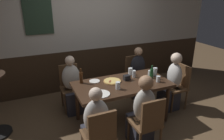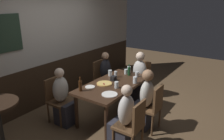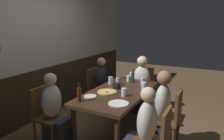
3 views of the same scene
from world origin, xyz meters
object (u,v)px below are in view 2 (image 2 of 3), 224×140
at_px(tumbler_short, 129,70).
at_px(tumbler_water, 116,85).
at_px(pizza, 104,83).
at_px(beer_bottle_green, 129,71).
at_px(pint_glass_stout, 137,74).
at_px(person_right_far, 107,79).
at_px(beer_bottle_brown, 80,85).
at_px(plate_white_small, 90,87).
at_px(pint_glass_pale, 110,73).
at_px(person_left_near, 123,123).
at_px(condiment_caddy, 113,78).
at_px(beer_glass_tall, 135,80).
at_px(dining_table, 114,87).
at_px(chair_right_far, 102,76).
at_px(beer_glass_half, 126,72).
at_px(side_bar_table, 1,132).
at_px(highball_clear, 116,75).
at_px(person_mid_near, 144,104).
at_px(chair_left_far, 57,97).
at_px(plate_white_large, 110,94).
at_px(chair_head_east, 142,77).
at_px(person_left_far, 63,101).
at_px(chair_left_near, 133,124).
at_px(person_head_east, 138,79).
at_px(chair_mid_near, 152,106).

height_order(tumbler_short, tumbler_water, tumbler_short).
bearing_deg(pizza, tumbler_water, -96.16).
bearing_deg(beer_bottle_green, pint_glass_stout, -84.23).
bearing_deg(person_right_far, beer_bottle_green, -101.97).
height_order(beer_bottle_brown, plate_white_small, beer_bottle_brown).
distance_m(person_right_far, pint_glass_pale, 0.64).
xyz_separation_m(tumbler_short, plate_white_small, (-1.11, 0.20, -0.06)).
bearing_deg(person_left_near, condiment_caddy, 41.57).
height_order(pint_glass_pale, beer_glass_tall, beer_glass_tall).
xyz_separation_m(dining_table, beer_bottle_green, (0.58, -0.02, 0.18)).
bearing_deg(pizza, pint_glass_stout, -24.03).
bearing_deg(condiment_caddy, chair_right_far, 51.53).
bearing_deg(beer_glass_half, person_left_near, -150.63).
bearing_deg(side_bar_table, highball_clear, -7.29).
bearing_deg(condiment_caddy, pint_glass_pale, 48.61).
distance_m(tumbler_water, plate_white_small, 0.50).
bearing_deg(person_left_near, person_mid_near, -0.17).
bearing_deg(tumbler_short, person_left_near, -153.02).
distance_m(chair_left_far, plate_white_large, 1.13).
xyz_separation_m(chair_head_east, tumbler_short, (-0.53, 0.06, 0.31)).
bearing_deg(beer_bottle_brown, dining_table, -24.28).
bearing_deg(dining_table, tumbler_water, -133.20).
distance_m(beer_glass_tall, beer_bottle_brown, 1.08).
bearing_deg(person_mid_near, person_left_far, 118.35).
relative_size(chair_left_near, beer_glass_half, 8.09).
height_order(person_head_east, side_bar_table, person_head_east).
bearing_deg(person_head_east, beer_glass_tall, -157.68).
distance_m(chair_right_far, pint_glass_stout, 1.08).
bearing_deg(person_left_near, plate_white_large, 60.44).
bearing_deg(person_mid_near, plate_white_small, 113.79).
distance_m(chair_mid_near, chair_right_far, 1.82).
relative_size(beer_glass_tall, condiment_caddy, 1.21).
distance_m(chair_left_near, tumbler_short, 1.71).
height_order(chair_mid_near, person_right_far, person_right_far).
height_order(chair_left_far, tumbler_water, chair_left_far).
bearing_deg(condiment_caddy, beer_glass_tall, -76.33).
bearing_deg(plate_white_small, beer_glass_half, -9.82).
height_order(chair_left_far, highball_clear, chair_left_far).
height_order(chair_head_east, chair_mid_near, same).
distance_m(chair_head_east, person_right_far, 0.85).
bearing_deg(beer_glass_tall, beer_glass_half, 48.86).
xyz_separation_m(person_head_east, tumbler_water, (-1.24, -0.17, 0.30)).
height_order(person_head_east, person_right_far, person_head_east).
bearing_deg(beer_glass_tall, tumbler_short, 40.80).
xyz_separation_m(tumbler_water, pint_glass_pale, (0.48, 0.47, 0.01)).
xyz_separation_m(pint_glass_pale, beer_glass_tall, (-0.08, -0.64, 0.00)).
bearing_deg(pint_glass_pale, chair_right_far, 52.75).
height_order(beer_glass_half, side_bar_table, side_bar_table).
xyz_separation_m(chair_mid_near, pint_glass_stout, (0.60, 0.64, 0.29)).
relative_size(chair_left_near, person_left_near, 0.79).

